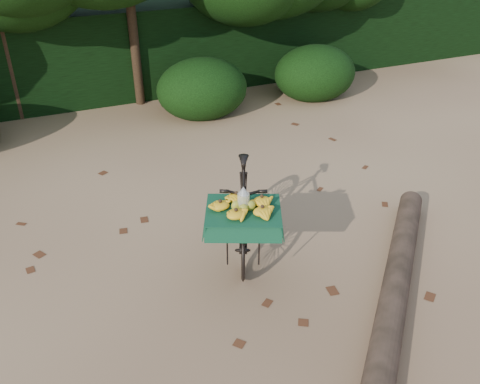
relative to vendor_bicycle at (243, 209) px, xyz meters
name	(u,v)px	position (x,y,z in m)	size (l,w,h in m)	color
ground	(206,255)	(-0.48, 0.04, -0.56)	(80.00, 80.00, 0.00)	tan
vendor_bicycle	(243,209)	(0.00, 0.00, 0.00)	(1.33, 1.94, 1.10)	black
fallen_log	(395,293)	(1.07, -1.53, -0.42)	(0.29, 0.29, 3.97)	brown
hedge_backdrop	(102,51)	(-0.48, 6.34, 0.34)	(26.00, 1.80, 1.80)	black
tree_row	(66,5)	(-1.13, 5.54, 1.44)	(14.50, 2.00, 4.00)	black
bush_clumps	(152,99)	(0.02, 4.34, -0.11)	(8.80, 1.70, 0.90)	black
leaf_litter	(189,226)	(-0.48, 0.69, -0.56)	(7.00, 7.30, 0.01)	#542B16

